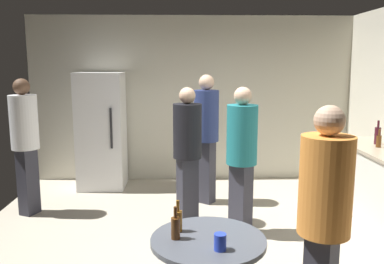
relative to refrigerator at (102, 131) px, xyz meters
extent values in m
cube|color=#B2A893|center=(1.44, -2.20, -0.95)|extent=(5.20, 5.20, 0.10)
cube|color=beige|center=(1.44, 0.43, 0.45)|extent=(5.32, 0.06, 2.70)
cube|color=white|center=(0.00, 0.00, 0.00)|extent=(0.70, 0.65, 1.80)
cube|color=#262628|center=(0.21, -0.34, 0.09)|extent=(0.03, 0.03, 0.60)
cylinder|color=#3F141E|center=(3.77, -1.18, 0.11)|extent=(0.08, 0.08, 0.22)
cylinder|color=#3F141E|center=(3.77, -1.18, 0.26)|extent=(0.03, 0.03, 0.09)
cylinder|color=#593314|center=(3.70, -1.38, 0.07)|extent=(0.06, 0.06, 0.15)
cylinder|color=#593314|center=(3.70, -1.38, 0.19)|extent=(0.02, 0.02, 0.08)
cylinder|color=#4C515B|center=(1.42, -3.59, -0.18)|extent=(0.80, 0.80, 0.03)
cylinder|color=#8C5919|center=(1.21, -3.46, -0.09)|extent=(0.06, 0.06, 0.15)
cylinder|color=#8C5919|center=(1.21, -3.46, 0.02)|extent=(0.02, 0.02, 0.08)
cylinder|color=#593314|center=(1.19, -3.59, -0.09)|extent=(0.06, 0.06, 0.15)
cylinder|color=#593314|center=(1.19, -3.59, 0.02)|extent=(0.02, 0.02, 0.08)
cylinder|color=blue|center=(1.48, -3.77, -0.11)|extent=(0.08, 0.08, 0.11)
cube|color=#2D2D38|center=(1.58, -0.79, -0.46)|extent=(0.28, 0.27, 0.88)
cylinder|color=navy|center=(1.58, -0.79, 0.33)|extent=(0.48, 0.48, 0.70)
sphere|color=#D8AD8C|center=(1.58, -0.79, 0.78)|extent=(0.21, 0.21, 0.21)
cube|color=#2D2D38|center=(1.31, -1.51, -0.49)|extent=(0.27, 0.25, 0.82)
cylinder|color=black|center=(1.31, -1.51, 0.24)|extent=(0.46, 0.46, 0.65)
sphere|color=#D8AD8C|center=(1.31, -1.51, 0.66)|extent=(0.19, 0.19, 0.19)
cube|color=#2D2D38|center=(1.91, -1.88, -0.49)|extent=(0.27, 0.28, 0.83)
cylinder|color=#1E727A|center=(1.91, -1.88, 0.26)|extent=(0.48, 0.48, 0.66)
sphere|color=#D8AD8C|center=(1.91, -1.88, 0.68)|extent=(0.20, 0.20, 0.20)
cube|color=#2D2D38|center=(-0.74, -1.16, -0.47)|extent=(0.25, 0.27, 0.86)
cylinder|color=white|center=(-0.74, -1.16, 0.30)|extent=(0.45, 0.45, 0.68)
sphere|color=brown|center=(-0.74, -1.16, 0.75)|extent=(0.20, 0.20, 0.20)
cylinder|color=orange|center=(2.16, -3.72, 0.25)|extent=(0.48, 0.48, 0.65)
sphere|color=#D8AD8C|center=(2.16, -3.72, 0.67)|extent=(0.20, 0.20, 0.20)
camera|label=1|loc=(1.23, -6.16, 1.01)|focal=37.23mm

